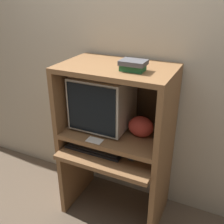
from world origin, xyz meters
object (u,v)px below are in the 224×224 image
at_px(crt_monitor, 103,101).
at_px(book_stack, 133,65).
at_px(mouse, 131,158).
at_px(snack_bag, 141,127).
at_px(keyboard, 95,149).

xyz_separation_m(crt_monitor, book_stack, (0.28, -0.10, 0.34)).
bearing_deg(mouse, snack_bag, 82.43).
height_order(keyboard, snack_bag, snack_bag).
bearing_deg(mouse, book_stack, 117.55).
xyz_separation_m(crt_monitor, snack_bag, (0.33, -0.02, -0.14)).
bearing_deg(book_stack, mouse, -62.45).
bearing_deg(book_stack, keyboard, -166.87).
relative_size(crt_monitor, keyboard, 0.91).
bearing_deg(mouse, keyboard, 179.51).
distance_m(keyboard, book_stack, 0.75).
bearing_deg(snack_bag, mouse, -97.57).
xyz_separation_m(keyboard, book_stack, (0.28, 0.06, 0.69)).
height_order(mouse, snack_bag, snack_bag).
bearing_deg(crt_monitor, mouse, -27.40).
height_order(keyboard, mouse, mouse).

